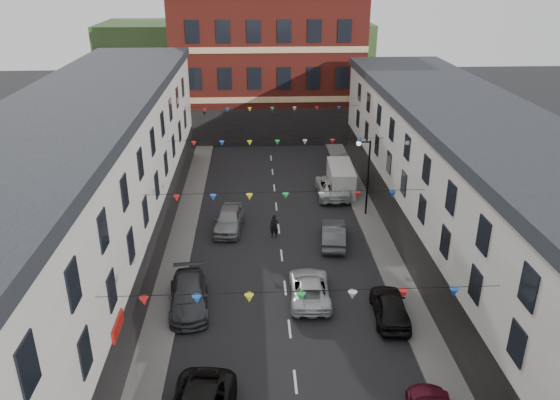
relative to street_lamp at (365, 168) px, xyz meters
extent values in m
plane|color=black|center=(-6.55, -14.00, -3.90)|extent=(160.00, 160.00, 0.00)
cube|color=#605E5B|center=(-13.45, -12.00, -3.83)|extent=(1.80, 64.00, 0.15)
cube|color=#605E5B|center=(0.35, -12.00, -3.83)|extent=(1.80, 64.00, 0.15)
cube|color=beige|center=(-18.35, -13.00, 1.10)|extent=(8.00, 56.00, 10.00)
cube|color=black|center=(-18.35, -13.00, 6.45)|extent=(8.40, 56.00, 0.70)
cube|color=black|center=(-14.30, -13.00, -2.30)|extent=(0.12, 56.00, 3.20)
cube|color=silver|center=(5.25, -13.00, 0.60)|extent=(8.00, 56.00, 9.00)
cube|color=black|center=(5.25, -13.00, 5.45)|extent=(8.40, 56.00, 0.70)
cube|color=black|center=(1.20, -13.00, -2.30)|extent=(0.12, 56.00, 3.20)
cube|color=maroon|center=(-6.55, 24.00, 3.60)|extent=(20.00, 12.00, 15.00)
cube|color=maroon|center=(-14.05, 21.00, 8.10)|extent=(5.00, 5.00, 24.00)
cube|color=#2A4C23|center=(-10.55, 48.00, 1.10)|extent=(40.00, 14.00, 10.00)
cylinder|color=black|center=(0.25, 0.00, -0.90)|extent=(0.14, 0.14, 6.00)
cylinder|color=black|center=(-0.15, 0.00, 2.00)|extent=(0.90, 0.10, 0.10)
sphere|color=beige|center=(-0.60, 0.00, 1.90)|extent=(0.36, 0.36, 0.36)
imported|color=#3C3D43|center=(-12.05, -11.70, -3.15)|extent=(2.60, 5.39, 1.51)
imported|color=gray|center=(-10.15, -1.90, -3.09)|extent=(2.39, 4.93, 1.62)
imported|color=black|center=(-1.05, -13.32, -3.16)|extent=(2.05, 4.51, 1.50)
imported|color=#4A4E51|center=(-2.89, -4.45, -3.16)|extent=(2.15, 4.68, 1.49)
imported|color=silver|center=(-1.76, 4.20, -3.13)|extent=(2.64, 5.58, 1.54)
imported|color=silver|center=(-5.21, -11.14, -3.22)|extent=(2.44, 4.97, 1.36)
cube|color=beige|center=(-0.95, 5.04, -2.78)|extent=(2.19, 5.19, 2.26)
imported|color=black|center=(-6.93, -3.32, -3.05)|extent=(0.69, 0.52, 1.72)
camera|label=1|loc=(-8.26, -37.78, 13.79)|focal=35.00mm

